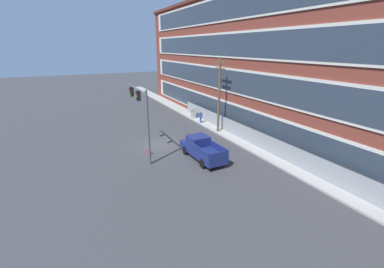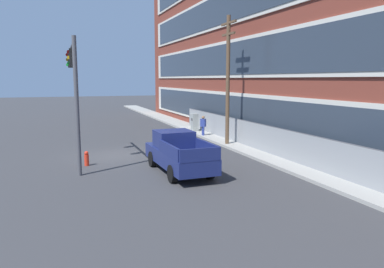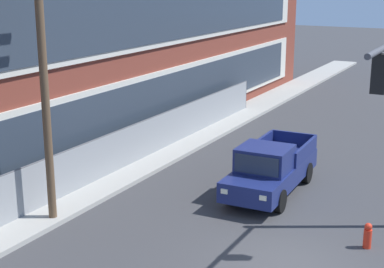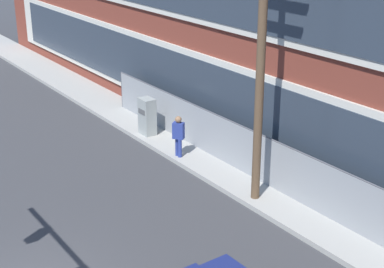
% 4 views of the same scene
% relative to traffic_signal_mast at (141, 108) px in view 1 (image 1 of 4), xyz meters
% --- Properties ---
extents(ground_plane, '(160.00, 160.00, 0.00)m').
position_rel_traffic_signal_mast_xyz_m(ground_plane, '(-2.29, 2.21, -4.61)').
color(ground_plane, '#38383A').
extents(sidewalk_building_side, '(80.00, 2.07, 0.16)m').
position_rel_traffic_signal_mast_xyz_m(sidewalk_building_side, '(-2.29, 10.51, -4.53)').
color(sidewalk_building_side, '#9E9B93').
rests_on(sidewalk_building_side, ground).
extents(brick_mill_building, '(55.47, 8.63, 15.88)m').
position_rel_traffic_signal_mast_xyz_m(brick_mill_building, '(-1.58, 15.56, 3.34)').
color(brick_mill_building, brown).
rests_on(brick_mill_building, ground).
extents(chain_link_fence, '(28.43, 0.06, 1.80)m').
position_rel_traffic_signal_mast_xyz_m(chain_link_fence, '(0.91, 10.82, -3.69)').
color(chain_link_fence, gray).
rests_on(chain_link_fence, ground).
extents(traffic_signal_mast, '(6.33, 0.43, 6.45)m').
position_rel_traffic_signal_mast_xyz_m(traffic_signal_mast, '(0.00, 0.00, 0.00)').
color(traffic_signal_mast, '#4C4C51').
rests_on(traffic_signal_mast, ground).
extents(pickup_truck_navy, '(5.59, 2.14, 1.96)m').
position_rel_traffic_signal_mast_xyz_m(pickup_truck_navy, '(2.71, 4.59, -3.67)').
color(pickup_truck_navy, navy).
rests_on(pickup_truck_navy, ground).
extents(utility_pole_near_corner, '(2.11, 0.26, 8.62)m').
position_rel_traffic_signal_mast_xyz_m(utility_pole_near_corner, '(-3.02, 9.90, 0.11)').
color(utility_pole_near_corner, brown).
rests_on(utility_pole_near_corner, ground).
extents(electrical_cabinet, '(0.66, 0.50, 1.64)m').
position_rel_traffic_signal_mast_xyz_m(electrical_cabinet, '(-9.67, 9.99, -3.79)').
color(electrical_cabinet, '#939993').
rests_on(electrical_cabinet, ground).
extents(pedestrian_near_cabinet, '(0.46, 0.43, 1.69)m').
position_rel_traffic_signal_mast_xyz_m(pedestrian_near_cabinet, '(-7.09, 9.76, -3.63)').
color(pedestrian_near_cabinet, navy).
rests_on(pedestrian_near_cabinet, ground).
extents(fire_hydrant, '(0.24, 0.24, 0.78)m').
position_rel_traffic_signal_mast_xyz_m(fire_hydrant, '(-0.16, 0.46, -4.23)').
color(fire_hydrant, red).
rests_on(fire_hydrant, ground).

